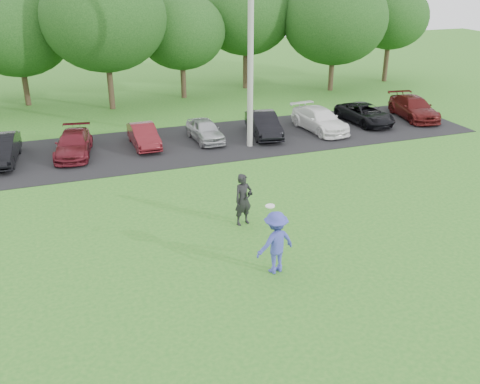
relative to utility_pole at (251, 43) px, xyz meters
The scene contains 7 objects.
ground 13.16m from the utility_pole, 106.64° to the right, with size 100.00×100.00×0.00m, color #287120.
parking_lot 6.27m from the utility_pole, 158.60° to the left, with size 32.00×6.50×0.03m, color black.
utility_pole is the anchor object (origin of this frame).
frisbee_player 12.50m from the utility_pole, 107.27° to the right, with size 1.38×0.98×2.25m.
camera_bystander 9.59m from the utility_pole, 112.45° to the right, with size 0.77×0.59×1.87m.
parked_cars 5.74m from the utility_pole, 157.24° to the left, with size 30.86×4.92×1.26m.
tree_row 11.30m from the utility_pole, 100.02° to the left, with size 42.39×9.85×8.64m.
Camera 1 is at (-5.71, -12.25, 8.53)m, focal length 40.00 mm.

